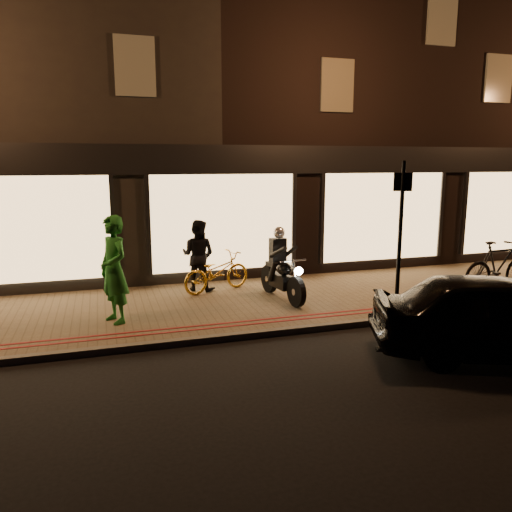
% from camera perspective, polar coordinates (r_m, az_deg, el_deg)
% --- Properties ---
extents(ground, '(90.00, 90.00, 0.00)m').
position_cam_1_polar(ground, '(9.11, 2.41, -9.17)').
color(ground, black).
rests_on(ground, ground).
extents(sidewalk, '(50.00, 4.00, 0.12)m').
position_cam_1_polar(sidewalk, '(10.90, -1.15, -5.46)').
color(sidewalk, brown).
rests_on(sidewalk, ground).
extents(kerb_stone, '(50.00, 0.14, 0.12)m').
position_cam_1_polar(kerb_stone, '(9.13, 2.31, -8.71)').
color(kerb_stone, '#59544C').
rests_on(kerb_stone, ground).
extents(red_kerb_lines, '(50.00, 0.26, 0.01)m').
position_cam_1_polar(red_kerb_lines, '(9.56, 1.30, -7.41)').
color(red_kerb_lines, maroon).
rests_on(red_kerb_lines, sidewalk).
extents(building_row, '(48.00, 10.11, 8.50)m').
position_cam_1_polar(building_row, '(17.33, -7.89, 14.43)').
color(building_row, black).
rests_on(building_row, ground).
extents(motorcycle, '(0.63, 1.94, 1.59)m').
position_cam_1_polar(motorcycle, '(10.94, 2.91, -1.77)').
color(motorcycle, black).
rests_on(motorcycle, sidewalk).
extents(sign_post, '(0.33, 0.16, 3.00)m').
position_cam_1_polar(sign_post, '(10.06, 16.17, 2.87)').
color(sign_post, black).
rests_on(sign_post, sidewalk).
extents(bicycle_gold, '(1.85, 1.21, 0.92)m').
position_cam_1_polar(bicycle_gold, '(11.61, -4.52, -1.83)').
color(bicycle_gold, '#C48B22').
rests_on(bicycle_gold, sidewalk).
extents(bicycle_dark, '(2.04, 0.71, 1.21)m').
position_cam_1_polar(bicycle_dark, '(12.79, 26.02, -1.07)').
color(bicycle_dark, black).
rests_on(bicycle_dark, sidewalk).
extents(person_green, '(0.76, 0.87, 2.02)m').
position_cam_1_polar(person_green, '(9.62, -15.93, -1.50)').
color(person_green, '#1D6D21').
rests_on(person_green, sidewalk).
extents(person_dark, '(1.02, 0.97, 1.66)m').
position_cam_1_polar(person_dark, '(11.71, -6.63, 0.09)').
color(person_dark, black).
rests_on(person_dark, sidewalk).
extents(parked_car, '(4.34, 2.98, 1.37)m').
position_cam_1_polar(parked_car, '(8.92, 26.19, -6.11)').
color(parked_car, black).
rests_on(parked_car, ground).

